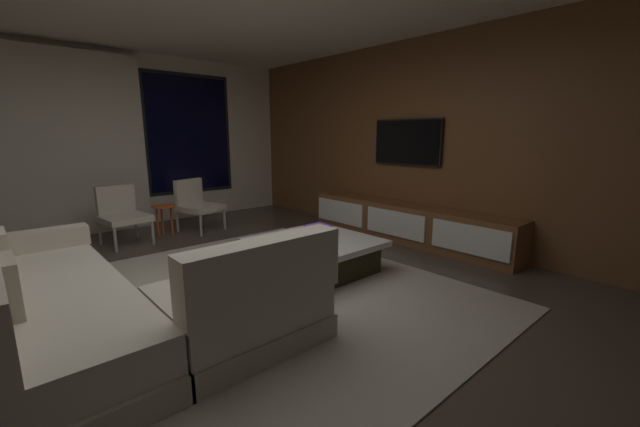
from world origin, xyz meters
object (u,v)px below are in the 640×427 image
accent_chair_near_window (196,202)px  media_console (407,224)px  coffee_table (315,255)px  accent_chair_by_curtain (122,212)px  mounted_tv (407,142)px  sectional_couch (102,306)px  side_stool (164,211)px  book_stack_on_coffee_table (317,230)px

accent_chair_near_window → media_console: (1.86, -2.56, -0.18)m
coffee_table → media_console: 1.71m
coffee_table → media_console: (1.71, 0.03, 0.06)m
accent_chair_by_curtain → mounted_tv: bearing=-36.8°
accent_chair_near_window → media_console: accent_chair_near_window is taller
sectional_couch → coffee_table: 2.06m
side_stool → accent_chair_by_curtain: bearing=179.3°
accent_chair_near_window → book_stack_on_coffee_table: bearing=-82.9°
coffee_table → media_console: media_console is taller
book_stack_on_coffee_table → side_stool: bearing=108.8°
accent_chair_near_window → mounted_tv: 3.25m
coffee_table → media_console: bearing=1.1°
accent_chair_by_curtain → sectional_couch: bearing=-107.6°
book_stack_on_coffee_table → accent_chair_near_window: (-0.30, 2.45, 0.02)m
sectional_couch → accent_chair_by_curtain: 2.80m
side_stool → media_console: media_console is taller
accent_chair_by_curtain → media_console: size_ratio=0.25×
side_stool → media_console: 3.45m
book_stack_on_coffee_table → accent_chair_near_window: accent_chair_near_window is taller
coffee_table → side_stool: bearing=104.6°
accent_chair_by_curtain → side_stool: 0.55m
book_stack_on_coffee_table → media_console: media_console is taller
media_console → accent_chair_by_curtain: bearing=139.3°
sectional_couch → media_console: sectional_couch is taller
sectional_couch → side_stool: 3.00m
accent_chair_by_curtain → media_console: (2.92, -2.52, -0.18)m
sectional_couch → media_console: bearing=2.2°
accent_chair_near_window → side_stool: size_ratio=1.70×
sectional_couch → mounted_tv: (3.94, 0.34, 1.06)m
coffee_table → accent_chair_near_window: bearing=93.3°
accent_chair_near_window → accent_chair_by_curtain: bearing=-177.7°
accent_chair_by_curtain → mounted_tv: mounted_tv is taller
sectional_couch → accent_chair_by_curtain: (0.84, 2.66, 0.14)m
coffee_table → book_stack_on_coffee_table: size_ratio=4.53×
sectional_couch → coffee_table: sectional_couch is taller
media_console → accent_chair_near_window: bearing=126.0°
accent_chair_by_curtain → media_console: bearing=-40.7°
book_stack_on_coffee_table → media_console: 1.56m
coffee_table → mounted_tv: 2.23m
accent_chair_near_window → media_console: bearing=-54.0°
media_console → book_stack_on_coffee_table: bearing=176.0°
book_stack_on_coffee_table → coffee_table: bearing=-137.9°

